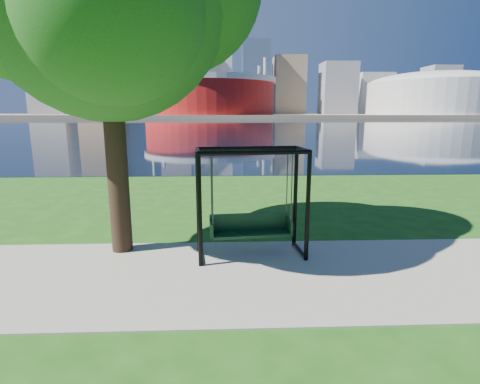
{
  "coord_description": "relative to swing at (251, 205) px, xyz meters",
  "views": [
    {
      "loc": [
        -0.43,
        -7.76,
        3.34
      ],
      "look_at": [
        -0.12,
        0.0,
        1.68
      ],
      "focal_mm": 28.0,
      "sensor_mm": 36.0,
      "label": 1
    }
  ],
  "objects": [
    {
      "name": "skyline",
      "position": [
        -4.43,
        318.76,
        34.65
      ],
      "size": [
        392.0,
        66.0,
        96.5
      ],
      "color": "gray",
      "rests_on": "far_bank"
    },
    {
      "name": "path",
      "position": [
        -0.16,
        -1.13,
        -1.22
      ],
      "size": [
        120.0,
        4.0,
        0.03
      ],
      "primitive_type": "cube",
      "color": "#9E937F",
      "rests_on": "ground"
    },
    {
      "name": "arena",
      "position": [
        134.84,
        234.37,
        14.64
      ],
      "size": [
        84.0,
        84.0,
        26.56
      ],
      "color": "beige",
      "rests_on": "far_bank"
    },
    {
      "name": "far_bank",
      "position": [
        -0.16,
        305.37,
        -0.23
      ],
      "size": [
        900.0,
        228.0,
        2.0
      ],
      "primitive_type": "cube",
      "color": "#937F60",
      "rests_on": "ground"
    },
    {
      "name": "swing",
      "position": [
        0.0,
        0.0,
        0.0
      ],
      "size": [
        2.59,
        1.32,
        2.55
      ],
      "rotation": [
        0.0,
        0.0,
        0.1
      ],
      "color": "black",
      "rests_on": "ground"
    },
    {
      "name": "ground",
      "position": [
        -0.16,
        -0.63,
        -1.23
      ],
      "size": [
        900.0,
        900.0,
        0.0
      ],
      "primitive_type": "plane",
      "color": "#1E5114",
      "rests_on": "ground"
    },
    {
      "name": "river",
      "position": [
        -0.16,
        101.37,
        -1.22
      ],
      "size": [
        900.0,
        180.0,
        0.02
      ],
      "primitive_type": "cube",
      "color": "black",
      "rests_on": "ground"
    },
    {
      "name": "stadium",
      "position": [
        -10.16,
        234.37,
        12.99
      ],
      "size": [
        83.0,
        83.0,
        32.0
      ],
      "color": "maroon",
      "rests_on": "far_bank"
    }
  ]
}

